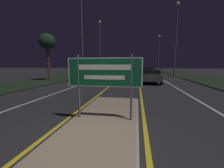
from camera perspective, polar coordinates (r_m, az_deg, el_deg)
name	(u,v)px	position (r m, az deg, el deg)	size (l,w,h in m)	color
ground_plane	(88,149)	(3.64, -9.04, -23.34)	(160.00, 160.00, 0.00)	#232326
median_island	(105,120)	(5.09, -2.86, -13.51)	(2.21, 6.44, 0.10)	#999993
verge_left	(72,76)	(25.32, -15.12, 2.97)	(5.00, 100.00, 0.08)	black
verge_right	(197,78)	(24.54, 29.68, 2.13)	(5.00, 100.00, 0.08)	black
centre_line_yellow_left	(124,75)	(28.12, 4.74, 3.53)	(0.12, 70.00, 0.01)	gold
centre_line_yellow_right	(138,75)	(28.02, 10.04, 3.43)	(0.12, 70.00, 0.01)	gold
lane_line_white_left	(109,75)	(28.50, -1.10, 3.61)	(0.12, 70.00, 0.01)	silver
lane_line_white_right	(155,75)	(28.20, 15.95, 3.29)	(0.12, 70.00, 0.01)	silver
edge_line_white_left	(94,74)	(29.20, -6.91, 3.64)	(0.10, 70.00, 0.01)	silver
edge_line_white_right	(172,75)	(28.69, 21.92, 3.10)	(0.10, 70.00, 0.01)	silver
highway_sign	(104,75)	(4.76, -2.99, 3.63)	(2.40, 0.07, 2.07)	#56565B
streetlight_left_near	(82,26)	(22.29, -11.43, 20.96)	(0.53, 0.53, 11.42)	#56565B
streetlight_left_far	(100,40)	(30.37, -4.70, 16.53)	(0.57, 0.57, 10.22)	#56565B
streetlight_right_near	(176,29)	(24.62, 23.33, 18.54)	(0.55, 0.55, 10.64)	#56565B
streetlight_right_far	(159,48)	(39.33, 17.38, 13.11)	(0.57, 0.57, 8.97)	#56565B
car_receding_0	(150,76)	(15.74, 14.42, 3.02)	(2.00, 4.16, 1.35)	#4C514C
car_receding_1	(148,72)	(23.55, 13.48, 4.52)	(1.93, 4.43, 1.46)	#4C514C
car_receding_2	(144,70)	(33.72, 11.92, 5.30)	(2.04, 4.18, 1.44)	silver
car_approaching_0	(83,73)	(19.56, -10.86, 4.02)	(1.87, 4.25, 1.44)	#B7B7BC
car_approaching_1	(108,69)	(34.68, -1.41, 5.56)	(1.94, 4.05, 1.48)	navy
car_approaching_2	(115,68)	(46.01, 1.28, 5.94)	(1.97, 4.45, 1.39)	maroon
roadside_palm_left	(47,42)	(18.79, -23.46, 14.33)	(1.80, 1.80, 5.24)	#4C3823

